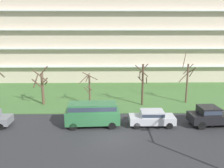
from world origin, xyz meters
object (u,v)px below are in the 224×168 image
tree_center (89,88)px  sedan_silver_near_left (152,117)px  pickup_black_near_right (215,116)px  tree_right (143,83)px  van_green_center_left (93,113)px  tree_far_right (187,80)px  tree_left (42,86)px

tree_center → sedan_silver_near_left: tree_center is taller
tree_center → pickup_black_near_right: size_ratio=0.80×
tree_right → van_green_center_left: bearing=-131.5°
sedan_silver_near_left → tree_center: bearing=-45.0°
tree_center → tree_far_right: 12.48m
van_green_center_left → tree_center: bearing=-85.8°
tree_far_right → van_green_center_left: 13.90m
sedan_silver_near_left → pickup_black_near_right: 6.15m
tree_right → tree_far_right: size_ratio=0.81×
tree_left → tree_center: 5.87m
sedan_silver_near_left → van_green_center_left: 5.81m
tree_right → van_green_center_left: 8.81m
tree_right → pickup_black_near_right: 9.19m
tree_right → tree_center: bearing=178.3°
tree_center → pickup_black_near_right: 14.50m
tree_far_right → pickup_black_near_right: tree_far_right is taller
tree_right → pickup_black_near_right: bearing=-46.5°
tree_left → sedan_silver_near_left: 14.40m
tree_far_right → pickup_black_near_right: 7.80m
tree_right → sedan_silver_near_left: bearing=-89.7°
tree_left → sedan_silver_near_left: tree_left is taller
van_green_center_left → pickup_black_near_right: 11.94m
sedan_silver_near_left → pickup_black_near_right: (6.15, -0.01, 0.14)m
tree_center → van_green_center_left: bearing=-82.7°
tree_left → sedan_silver_near_left: (12.50, -6.97, -1.59)m
pickup_black_near_right → tree_right: bearing=-49.9°
sedan_silver_near_left → van_green_center_left: van_green_center_left is taller
tree_far_right → tree_left: bearing=-178.3°
tree_far_right → tree_right: bearing=-170.2°
tree_right → tree_far_right: tree_far_right is taller
tree_right → van_green_center_left: size_ratio=0.98×
van_green_center_left → pickup_black_near_right: size_ratio=0.96×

